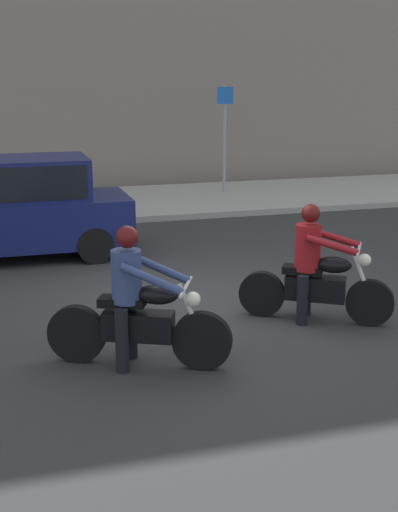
# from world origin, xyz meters

# --- Properties ---
(ground_plane) EXTENTS (80.00, 80.00, 0.00)m
(ground_plane) POSITION_xyz_m (0.00, 0.00, 0.00)
(ground_plane) COLOR #2B2B2B
(sidewalk_slab) EXTENTS (40.00, 4.40, 0.14)m
(sidewalk_slab) POSITION_xyz_m (0.00, 8.00, 0.07)
(sidewalk_slab) COLOR #99968E
(sidewalk_slab) RESTS_ON ground_plane
(motorcycle_with_rider_denim_blue) EXTENTS (1.98, 1.06, 1.62)m
(motorcycle_with_rider_denim_blue) POSITION_xyz_m (-1.26, -1.86, 0.66)
(motorcycle_with_rider_denim_blue) COLOR black
(motorcycle_with_rider_denim_blue) RESTS_ON ground_plane
(motorcycle_with_rider_crimson) EXTENTS (1.81, 1.19, 1.59)m
(motorcycle_with_rider_crimson) POSITION_xyz_m (1.31, -1.08, 0.65)
(motorcycle_with_rider_crimson) COLOR black
(motorcycle_with_rider_crimson) RESTS_ON ground_plane
(parked_hatchback_navy) EXTENTS (3.76, 1.76, 1.80)m
(parked_hatchback_navy) POSITION_xyz_m (-2.23, 3.46, 0.93)
(parked_hatchback_navy) COLOR #11194C
(parked_hatchback_navy) RESTS_ON ground_plane
(street_sign_post) EXTENTS (0.44, 0.08, 2.80)m
(street_sign_post) POSITION_xyz_m (3.28, 8.52, 1.82)
(street_sign_post) COLOR gray
(street_sign_post) RESTS_ON sidewalk_slab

